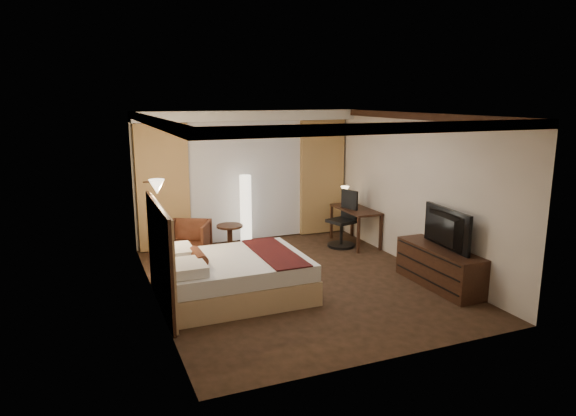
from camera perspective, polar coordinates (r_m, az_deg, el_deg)
name	(u,v)px	position (r m, az deg, el deg)	size (l,w,h in m)	color
floor	(297,281)	(8.50, 1.03, -8.13)	(4.50, 5.50, 0.01)	black
ceiling	(298,114)	(7.97, 1.11, 10.38)	(4.50, 5.50, 0.01)	white
back_wall	(245,176)	(10.67, -4.80, 3.54)	(4.50, 0.02, 2.70)	beige
left_wall	(153,213)	(7.54, -14.82, -0.49)	(0.02, 5.50, 2.70)	beige
right_wall	(416,191)	(9.24, 13.99, 1.85)	(0.02, 5.50, 2.70)	beige
crown_molding	(298,118)	(7.97, 1.11, 9.95)	(4.50, 5.50, 0.12)	black
soffit	(248,115)	(10.32, -4.50, 10.22)	(4.50, 0.50, 0.20)	white
curtain_sheer	(246,182)	(10.61, -4.66, 2.94)	(2.48, 0.04, 2.45)	silver
curtain_left_drape	(163,188)	(10.18, -13.72, 2.23)	(1.00, 0.14, 2.45)	tan
curtain_right_drape	(322,177)	(11.18, 3.77, 3.44)	(1.00, 0.14, 2.45)	tan
wall_sconce	(157,187)	(8.09, -14.37, 2.32)	(0.24, 0.24, 0.24)	white
bed	(235,277)	(7.82, -5.91, -7.61)	(2.13, 1.66, 0.62)	white
headboard	(161,257)	(7.47, -13.94, -5.33)	(0.12, 1.96, 1.50)	tan
armchair	(188,238)	(9.78, -11.02, -3.26)	(0.74, 0.70, 0.77)	#4A2916
side_table	(230,239)	(9.96, -6.46, -3.44)	(0.50, 0.50, 0.56)	black
floor_lamp	(246,210)	(10.33, -4.71, -0.26)	(0.31, 0.31, 1.46)	white
desk	(355,226)	(10.55, 7.46, -2.03)	(0.55, 1.24, 0.75)	black
desk_lamp	(345,196)	(10.83, 6.32, 1.32)	(0.18, 0.18, 0.34)	#FFD899
office_chair	(342,219)	(10.30, 5.97, -1.23)	(0.55, 0.55, 1.14)	black
dresser	(439,267)	(8.53, 16.47, -6.31)	(0.50, 1.64, 0.64)	black
television	(440,227)	(8.33, 16.58, -2.08)	(1.16, 0.67, 0.15)	black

